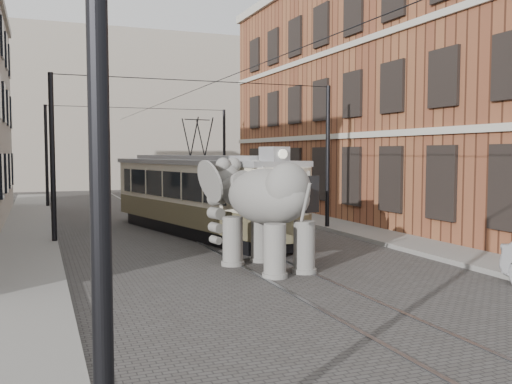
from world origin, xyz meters
name	(u,v)px	position (x,y,z in m)	size (l,w,h in m)	color
ground	(266,265)	(0.00, 0.00, 0.00)	(120.00, 120.00, 0.00)	#3D3A38
tram_rails	(266,265)	(0.00, 0.00, 0.01)	(1.54, 80.00, 0.02)	slate
sidewalk_right	(437,250)	(6.00, 0.00, 0.07)	(2.00, 60.00, 0.15)	slate
sidewalk_left	(23,281)	(-6.50, 0.00, 0.07)	(2.00, 60.00, 0.15)	slate
brick_building	(403,97)	(11.00, 9.00, 6.00)	(8.00, 26.00, 12.00)	brown
distant_block	(106,112)	(0.00, 40.00, 7.00)	(28.00, 10.00, 14.00)	#A19586
catenary	(210,159)	(-0.20, 5.00, 3.00)	(11.00, 30.20, 6.00)	black
tram	(198,177)	(-0.22, 6.62, 2.28)	(2.38, 11.51, 4.57)	beige
elephant	(267,213)	(-0.17, -0.48, 1.56)	(2.81, 5.10, 3.12)	slate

